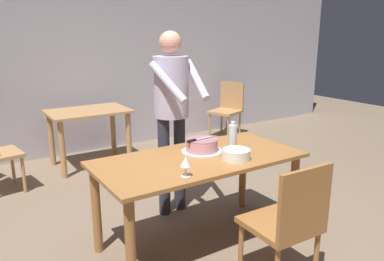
% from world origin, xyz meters
% --- Properties ---
extents(ground_plane, '(14.00, 14.00, 0.00)m').
position_xyz_m(ground_plane, '(0.00, 0.00, 0.00)').
color(ground_plane, '#7A6651').
extents(back_wall, '(10.00, 0.12, 2.70)m').
position_xyz_m(back_wall, '(0.00, 3.05, 1.35)').
color(back_wall, '#ADA8B2').
rests_on(back_wall, ground_plane).
extents(main_dining_table, '(1.64, 0.81, 0.75)m').
position_xyz_m(main_dining_table, '(0.00, 0.00, 0.64)').
color(main_dining_table, '#9E6633').
rests_on(main_dining_table, ground_plane).
extents(cake_on_platter, '(0.34, 0.34, 0.11)m').
position_xyz_m(cake_on_platter, '(0.10, 0.10, 0.80)').
color(cake_on_platter, silver).
rests_on(cake_on_platter, main_dining_table).
extents(cake_knife, '(0.27, 0.05, 0.02)m').
position_xyz_m(cake_knife, '(0.02, 0.09, 0.87)').
color(cake_knife, silver).
rests_on(cake_knife, cake_on_platter).
extents(plate_stack, '(0.22, 0.22, 0.08)m').
position_xyz_m(plate_stack, '(0.21, -0.20, 0.79)').
color(plate_stack, white).
rests_on(plate_stack, main_dining_table).
extents(wine_glass_near, '(0.08, 0.08, 0.14)m').
position_xyz_m(wine_glass_near, '(-0.31, -0.29, 0.85)').
color(wine_glass_near, silver).
rests_on(wine_glass_near, main_dining_table).
extents(water_bottle, '(0.07, 0.07, 0.25)m').
position_xyz_m(water_bottle, '(0.33, -0.01, 0.86)').
color(water_bottle, silver).
rests_on(water_bottle, main_dining_table).
extents(person_cutting_cake, '(0.47, 0.56, 1.72)m').
position_xyz_m(person_cutting_cake, '(0.11, 0.61, 1.08)').
color(person_cutting_cake, '#2D2D38').
rests_on(person_cutting_cake, ground_plane).
extents(chair_near_side, '(0.45, 0.45, 0.90)m').
position_xyz_m(chair_near_side, '(0.19, -0.78, 0.49)').
color(chair_near_side, '#9E6633').
rests_on(chair_near_side, ground_plane).
extents(background_table, '(1.00, 0.70, 0.74)m').
position_xyz_m(background_table, '(-0.13, 2.35, 0.58)').
color(background_table, tan).
rests_on(background_table, ground_plane).
extents(background_chair_1, '(0.56, 0.56, 0.90)m').
position_xyz_m(background_chair_1, '(2.27, 2.52, 0.49)').
color(background_chair_1, tan).
rests_on(background_chair_1, ground_plane).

